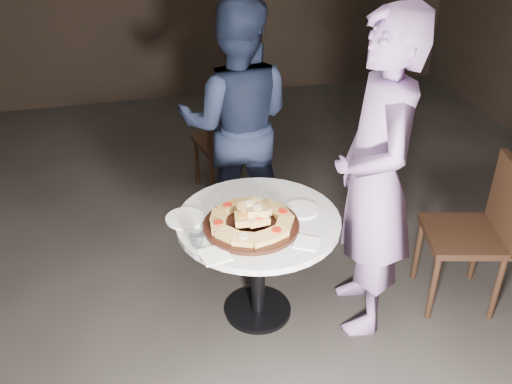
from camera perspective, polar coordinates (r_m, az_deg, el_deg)
floor at (r=3.31m, az=-1.26°, el=-12.66°), size 7.00×7.00×0.00m
table at (r=3.03m, az=0.22°, el=-4.53°), size 0.98×0.98×0.64m
serving_board at (r=2.89m, az=-0.48°, el=-3.34°), size 0.52×0.52×0.02m
focaccia_pile at (r=2.86m, az=-0.41°, el=-2.56°), size 0.43×0.43×0.12m
plate_left at (r=2.97m, az=-7.09°, el=-2.64°), size 0.26×0.26×0.01m
plate_right at (r=3.03m, az=4.56°, el=-1.76°), size 0.19×0.19×0.01m
water_glass at (r=2.76m, az=-5.90°, el=-4.78°), size 0.08×0.08×0.07m
napkin_near at (r=2.70m, az=-4.15°, el=-6.30°), size 0.16×0.16×0.01m
napkin_far at (r=2.79m, az=5.11°, el=-5.08°), size 0.16×0.16×0.01m
chair_far at (r=4.19m, az=-2.88°, el=5.32°), size 0.45×0.46×0.81m
chair_right at (r=3.38m, az=21.67°, el=-3.15°), size 0.52×0.50×0.88m
diner_navy at (r=3.66m, az=-1.95°, el=6.91°), size 0.89×0.77×1.58m
diner_teal at (r=2.90m, az=11.76°, el=1.11°), size 0.52×0.70×1.74m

